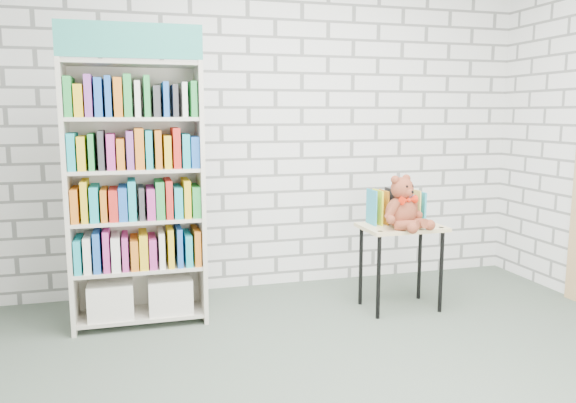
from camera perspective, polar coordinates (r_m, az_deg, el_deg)
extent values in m
plane|color=#455245|center=(3.28, 7.91, -18.28)|extent=(4.50, 4.50, 0.00)
cube|color=silver|center=(4.82, -1.27, 7.80)|extent=(4.50, 0.02, 2.80)
cube|color=beige|center=(4.08, -21.39, 0.27)|extent=(0.03, 0.36, 1.85)
cube|color=beige|center=(4.08, -8.85, 0.78)|extent=(0.03, 0.36, 1.85)
cube|color=beige|center=(4.22, -15.14, 0.85)|extent=(0.92, 0.02, 1.85)
cube|color=teal|center=(3.88, -15.74, 15.50)|extent=(0.92, 0.02, 0.23)
cube|color=beige|center=(4.26, -14.64, -11.00)|extent=(0.86, 0.34, 0.03)
cube|color=beige|center=(4.16, -14.83, -6.48)|extent=(0.86, 0.34, 0.03)
cube|color=beige|center=(4.08, -15.02, -1.75)|extent=(0.86, 0.34, 0.03)
cube|color=beige|center=(4.03, -15.22, 3.12)|extent=(0.86, 0.34, 0.03)
cube|color=beige|center=(4.02, -15.43, 8.08)|extent=(0.86, 0.34, 0.03)
cube|color=beige|center=(4.03, -15.65, 13.33)|extent=(0.86, 0.34, 0.03)
cube|color=silver|center=(4.22, -17.53, -9.37)|extent=(0.31, 0.30, 0.25)
cube|color=silver|center=(4.23, -11.90, -9.14)|extent=(0.31, 0.30, 0.25)
cube|color=green|center=(4.12, -14.90, -4.69)|extent=(0.86, 0.30, 0.25)
cube|color=orange|center=(4.05, -15.10, 0.11)|extent=(0.86, 0.30, 0.25)
cube|color=#BF338C|center=(4.01, -15.30, 5.04)|extent=(0.86, 0.30, 0.25)
cube|color=#19A5B2|center=(4.01, -15.51, 10.02)|extent=(0.86, 0.30, 0.25)
cube|color=#D7C081|center=(4.35, 11.45, -2.57)|extent=(0.61, 0.42, 0.03)
cylinder|color=black|center=(4.18, 9.18, -7.61)|extent=(0.03, 0.03, 0.63)
cylinder|color=black|center=(4.46, 7.41, -6.49)|extent=(0.03, 0.03, 0.63)
cylinder|color=black|center=(4.41, 15.29, -6.92)|extent=(0.03, 0.03, 0.63)
cylinder|color=black|center=(4.69, 13.22, -5.92)|extent=(0.03, 0.03, 0.63)
cylinder|color=black|center=(4.11, 9.36, -3.04)|extent=(0.04, 0.04, 0.01)
cylinder|color=black|center=(4.34, 15.30, -2.60)|extent=(0.04, 0.04, 0.01)
cube|color=teal|center=(4.33, 8.49, -0.67)|extent=(0.01, 0.19, 0.25)
cube|color=#D0E023|center=(4.35, 9.11, -0.64)|extent=(0.01, 0.19, 0.25)
cube|color=orange|center=(4.37, 9.72, -0.61)|extent=(0.01, 0.19, 0.25)
cube|color=black|center=(4.39, 10.33, -0.58)|extent=(0.01, 0.19, 0.25)
cube|color=white|center=(4.41, 10.93, -0.55)|extent=(0.01, 0.19, 0.25)
cube|color=#BF3A21|center=(4.44, 11.52, -0.52)|extent=(0.01, 0.19, 0.25)
cube|color=#2E55AE|center=(4.46, 12.11, -0.48)|extent=(0.01, 0.19, 0.25)
cube|color=#E0BE4A|center=(4.48, 12.69, -0.45)|extent=(0.01, 0.19, 0.25)
cube|color=teal|center=(4.51, 13.26, -0.42)|extent=(0.01, 0.19, 0.25)
ellipsoid|color=brown|center=(4.24, 11.39, -1.06)|extent=(0.23, 0.20, 0.23)
sphere|color=brown|center=(4.21, 11.52, 1.32)|extent=(0.17, 0.17, 0.17)
sphere|color=brown|center=(4.17, 10.82, 2.19)|extent=(0.06, 0.06, 0.06)
sphere|color=brown|center=(4.26, 11.93, 2.30)|extent=(0.06, 0.06, 0.06)
sphere|color=brown|center=(4.17, 12.20, 0.91)|extent=(0.07, 0.07, 0.07)
sphere|color=black|center=(4.14, 11.97, 1.49)|extent=(0.02, 0.02, 0.02)
sphere|color=black|center=(4.19, 12.49, 1.55)|extent=(0.02, 0.02, 0.02)
sphere|color=black|center=(4.15, 12.52, 0.94)|extent=(0.02, 0.02, 0.02)
cylinder|color=brown|center=(4.14, 10.56, -0.82)|extent=(0.13, 0.09, 0.17)
cylinder|color=brown|center=(4.31, 12.66, -0.50)|extent=(0.12, 0.13, 0.17)
sphere|color=brown|center=(4.11, 10.40, -1.82)|extent=(0.07, 0.07, 0.07)
sphere|color=brown|center=(4.34, 13.08, -1.36)|extent=(0.07, 0.07, 0.07)
cylinder|color=brown|center=(4.13, 11.96, -2.38)|extent=(0.17, 0.18, 0.09)
cylinder|color=brown|center=(4.23, 13.15, -2.15)|extent=(0.08, 0.18, 0.09)
sphere|color=brown|center=(4.06, 12.54, -2.67)|extent=(0.08, 0.08, 0.08)
sphere|color=brown|center=(4.20, 14.21, -2.33)|extent=(0.08, 0.08, 0.08)
cone|color=red|center=(4.15, 11.79, 0.11)|extent=(0.09, 0.08, 0.06)
cone|color=red|center=(4.21, 12.49, 0.21)|extent=(0.09, 0.08, 0.06)
sphere|color=red|center=(4.18, 12.18, 0.16)|extent=(0.04, 0.04, 0.04)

